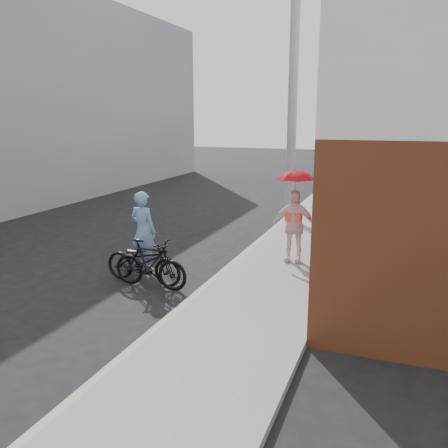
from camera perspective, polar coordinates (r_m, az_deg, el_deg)
The scene contains 11 objects.
ground at distance 9.96m, azimuth -6.33°, elevation -6.56°, with size 80.00×80.00×0.00m, color black.
sidewalk at distance 11.07m, azimuth 8.21°, elevation -4.28°, with size 2.20×24.00×0.12m, color gray.
curb at distance 11.36m, azimuth 2.48°, elevation -3.71°, with size 0.12×24.00×0.12m, color #9E9E99.
utility_pole at distance 14.71m, azimuth 8.22°, elevation 13.53°, with size 0.28×0.28×7.00m, color #9E9E99.
officer at distance 10.37m, azimuth -9.69°, elevation -0.85°, with size 0.64×0.42×1.75m, color #6B93BF.
bike_left at distance 9.67m, azimuth -9.68°, elevation -4.43°, with size 0.60×1.73×0.91m, color black.
bike_right at distance 9.38m, azimuth -8.87°, elevation -4.80°, with size 0.45×1.60×0.96m, color black.
kimono_woman at distance 10.57m, azimuth 8.35°, elevation -0.24°, with size 0.95×0.39×1.62m, color #FFD5DC.
parasol at distance 10.37m, azimuth 8.55°, elevation 6.04°, with size 0.81×0.81×0.71m, color red.
planter at distance 11.03m, azimuth 12.99°, elevation -3.71°, with size 0.36×0.36×0.19m, color black.
potted_plant at distance 10.93m, azimuth 13.09°, elevation -1.70°, with size 0.55×0.48×0.61m, color #396D2B.
Camera 1 is at (4.30, -8.36, 3.30)m, focal length 38.00 mm.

